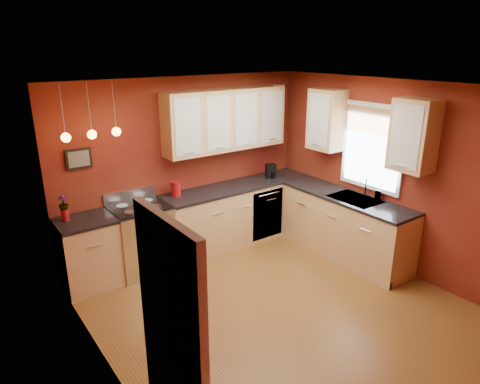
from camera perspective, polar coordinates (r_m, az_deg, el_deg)
floor at (r=5.40m, az=4.85°, el=-14.90°), size 4.20×4.20×0.00m
ceiling at (r=4.51m, az=5.79°, el=13.73°), size 4.00×4.20×0.02m
wall_back at (r=6.44m, az=-7.12°, el=3.49°), size 4.00×0.02×2.60m
wall_front at (r=3.66m, az=27.89°, el=-11.22°), size 4.00×0.02×2.60m
wall_left at (r=3.88m, az=-17.77°, el=-8.05°), size 0.02×4.20×2.60m
wall_right at (r=6.25m, az=19.24°, el=2.06°), size 0.02×4.20×2.60m
base_cabinets_back_left at (r=5.90m, az=-19.51°, el=-7.86°), size 0.70×0.60×0.90m
base_cabinets_back_right at (r=6.84m, az=-0.25°, el=-2.93°), size 2.54×0.60×0.90m
base_cabinets_right at (r=6.55m, az=13.72°, el=-4.54°), size 0.60×2.10×0.90m
counter_back_left at (r=5.71m, az=-20.03°, el=-3.64°), size 0.70×0.62×0.04m
counter_back_right at (r=6.68m, az=-0.26°, el=0.81°), size 2.54×0.62×0.04m
counter_right at (r=6.38m, az=14.05°, el=-0.67°), size 0.62×2.10×0.04m
gas_range at (r=6.10m, az=-13.00°, el=-6.00°), size 0.76×0.64×1.11m
dishwasher_front at (r=6.84m, az=3.69°, el=-2.97°), size 0.60×0.02×0.80m
sink at (r=6.30m, az=15.09°, el=-1.07°), size 0.50×0.70×0.33m
window at (r=6.30m, az=17.27°, el=6.07°), size 0.06×1.02×1.22m
door_left_wall at (r=3.09m, az=-8.80°, el=-21.07°), size 0.12×0.82×2.05m
upper_cabinets_back at (r=6.46m, az=-1.88°, el=9.59°), size 2.00×0.35×0.90m
upper_cabinets_right at (r=6.15m, az=16.47°, el=8.33°), size 0.35×1.95×0.90m
wall_picture at (r=5.78m, az=-20.71°, el=4.18°), size 0.32×0.03×0.26m
pendant_lights at (r=5.42m, az=-19.14°, el=7.34°), size 0.71×0.11×0.66m
red_canister at (r=6.21m, az=-8.55°, el=0.42°), size 0.15×0.15×0.22m
red_vase at (r=5.73m, az=-22.29°, el=-2.85°), size 0.09×0.09×0.15m
flowers at (r=5.68m, az=-22.49°, el=-1.39°), size 0.12×0.12×0.21m
coffee_maker at (r=7.03m, az=4.15°, el=2.76°), size 0.20×0.19×0.23m
soap_pump at (r=6.32m, az=18.08°, el=-0.03°), size 0.12×0.12×0.21m
dish_towel at (r=5.82m, az=-11.37°, el=-6.72°), size 0.21×0.01×0.29m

